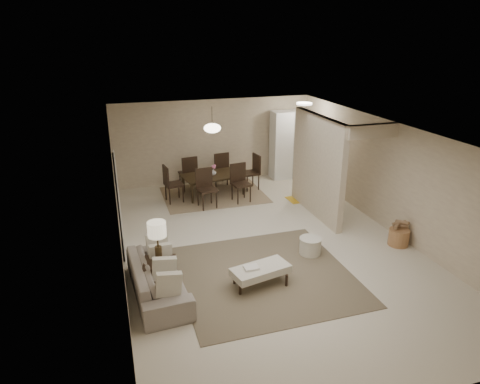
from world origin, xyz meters
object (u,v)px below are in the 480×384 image
object	(u,v)px
ottoman_bench	(261,271)
round_pouf	(310,246)
side_table	(160,277)
wicker_basket	(399,237)
pantry_cabinet	(290,145)
sofa	(158,278)
dining_table	(214,185)

from	to	relation	value
ottoman_bench	round_pouf	world-z (taller)	ottoman_bench
side_table	wicker_basket	world-z (taller)	side_table
round_pouf	side_table	bearing A→B (deg)	-171.46
pantry_cabinet	ottoman_bench	xyz separation A→B (m)	(-3.00, -5.62, -0.75)
sofa	round_pouf	bearing A→B (deg)	-84.62
ottoman_bench	pantry_cabinet	bearing A→B (deg)	49.63
pantry_cabinet	ottoman_bench	world-z (taller)	pantry_cabinet
pantry_cabinet	side_table	size ratio (longest dim) A/B	3.50
pantry_cabinet	round_pouf	xyz separation A→B (m)	(-1.61, -4.81, -0.87)
sofa	ottoman_bench	size ratio (longest dim) A/B	1.86
pantry_cabinet	dining_table	xyz separation A→B (m)	(-2.69, -0.88, -0.75)
wicker_basket	ottoman_bench	bearing A→B (deg)	-169.95
ottoman_bench	sofa	bearing A→B (deg)	158.26
sofa	wicker_basket	bearing A→B (deg)	-90.22
sofa	wicker_basket	world-z (taller)	sofa
dining_table	pantry_cabinet	bearing A→B (deg)	9.96
sofa	side_table	xyz separation A→B (m)	(0.05, 0.03, -0.01)
ottoman_bench	dining_table	bearing A→B (deg)	74.03
side_table	dining_table	world-z (taller)	side_table
ottoman_bench	dining_table	size ratio (longest dim) A/B	0.67
sofa	dining_table	xyz separation A→B (m)	(2.11, 4.43, -0.01)
pantry_cabinet	ottoman_bench	bearing A→B (deg)	-118.07
sofa	round_pouf	size ratio (longest dim) A/B	4.59
side_table	round_pouf	bearing A→B (deg)	8.54
round_pouf	wicker_basket	world-z (taller)	wicker_basket
pantry_cabinet	sofa	bearing A→B (deg)	-132.08
pantry_cabinet	sofa	size ratio (longest dim) A/B	1.00
pantry_cabinet	sofa	xyz separation A→B (m)	(-4.80, -5.32, -0.74)
sofa	ottoman_bench	world-z (taller)	sofa
sofa	wicker_basket	size ratio (longest dim) A/B	4.89
pantry_cabinet	wicker_basket	xyz separation A→B (m)	(0.40, -5.01, -0.87)
sofa	side_table	size ratio (longest dim) A/B	3.52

